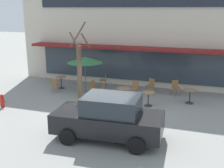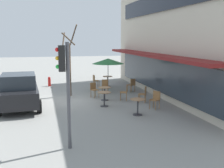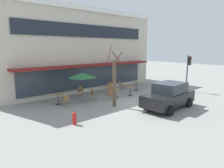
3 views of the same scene
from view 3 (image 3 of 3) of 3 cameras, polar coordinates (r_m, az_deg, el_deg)
ground_plane at (r=14.72m, az=7.37°, el=-5.89°), size 80.00×80.00×0.00m
building_facade at (r=22.01m, az=-12.49°, el=9.50°), size 16.48×9.10×7.73m
cafe_table_near_wall at (r=15.06m, az=-15.14°, el=-3.76°), size 0.70×0.70×0.76m
cafe_table_streetside at (r=16.55m, az=1.01°, el=-2.14°), size 0.70×0.70×0.76m
cafe_table_by_tree at (r=19.51m, az=6.93°, el=-0.31°), size 0.70×0.70×0.76m
cafe_table_mid_patio at (r=17.29m, az=5.24°, el=-1.65°), size 0.70×0.70×0.76m
patio_umbrella_green_folded at (r=15.33m, az=-8.45°, el=2.47°), size 2.10×2.10×2.20m
cafe_chair_0 at (r=14.28m, az=-13.10°, el=-4.39°), size 0.44×0.44×0.89m
cafe_chair_1 at (r=15.70m, az=-5.42°, el=-2.84°), size 0.48×0.48×0.89m
cafe_chair_2 at (r=15.63m, az=-0.42°, el=-2.86°), size 0.53×0.53×0.89m
cafe_chair_3 at (r=19.73m, az=2.51°, el=-0.09°), size 0.56×0.56×0.89m
cafe_chair_4 at (r=17.57m, az=-0.64°, el=-1.38°), size 0.50×0.50×0.89m
cafe_chair_5 at (r=17.15m, az=-9.13°, el=-1.80°), size 0.52×0.52×0.89m
cafe_chair_6 at (r=18.69m, az=-0.56°, el=-0.67°), size 0.54×0.54×0.89m
parked_sedan at (r=14.11m, az=15.92°, el=-3.22°), size 4.29×2.19×1.76m
street_tree at (r=13.81m, az=0.68°, el=0.85°), size 0.99×0.98×4.34m
traffic_light_pole at (r=19.91m, az=20.99°, el=4.47°), size 0.26×0.44×3.40m
fire_hydrant at (r=11.06m, az=-10.70°, el=-9.59°), size 0.36×0.20×0.71m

